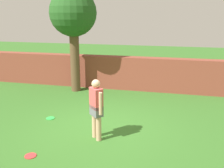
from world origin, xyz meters
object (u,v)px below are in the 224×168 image
(frisbee_red, at_px, (30,156))
(frisbee_green, at_px, (50,118))
(tree, at_px, (73,15))
(person, at_px, (96,107))

(frisbee_red, relative_size, frisbee_green, 1.00)
(tree, distance_m, person, 5.04)
(person, height_order, frisbee_red, person)
(frisbee_red, bearing_deg, person, 43.78)
(person, relative_size, frisbee_green, 6.00)
(tree, xyz_separation_m, person, (2.14, -3.98, -2.24))
(frisbee_green, bearing_deg, person, -26.97)
(tree, relative_size, frisbee_red, 15.50)
(tree, height_order, frisbee_red, tree)
(person, xyz_separation_m, frisbee_red, (-1.25, -1.20, -0.89))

